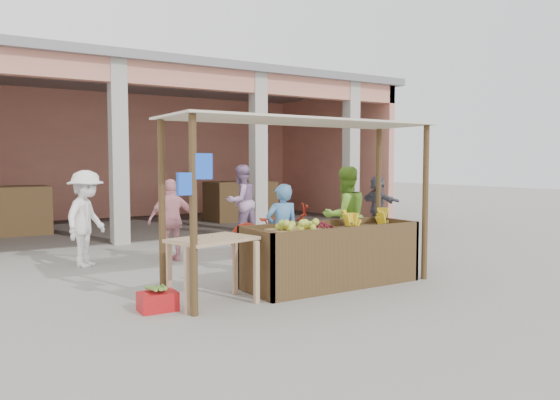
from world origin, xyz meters
TOP-DOWN VIEW (x-y plane):
  - ground at (0.00, 0.00)m, footprint 60.00×60.00m
  - market_building at (0.05, 8.93)m, footprint 14.40×6.40m
  - fruit_stall at (0.50, 0.00)m, footprint 2.60×0.95m
  - stall_awning at (-0.01, 0.06)m, footprint 4.09×1.35m
  - banana_heap at (1.14, -0.00)m, footprint 1.16×0.63m
  - melon_tray at (-0.14, -0.03)m, footprint 0.68×0.59m
  - berry_heap at (0.37, 0.04)m, footprint 0.46×0.37m
  - side_table at (-1.43, -0.05)m, footprint 1.18×0.94m
  - papaya_pile at (-1.43, -0.05)m, footprint 0.65×0.37m
  - red_crate at (-2.14, -0.01)m, footprint 0.45×0.33m
  - plantain_bundle at (-2.14, -0.01)m, footprint 0.36×0.25m
  - produce_sacks at (2.92, 5.36)m, footprint 1.03×0.77m
  - vendor_blue at (0.14, 0.78)m, footprint 0.65×0.52m
  - vendor_green at (1.58, 1.02)m, footprint 0.94×0.63m
  - motorcycle at (1.22, 2.60)m, footprint 1.44×2.08m
  - shopper_a at (-2.21, 3.36)m, footprint 1.18×1.25m
  - shopper_b at (-0.79, 3.05)m, footprint 0.95×0.53m
  - shopper_d at (5.71, 4.76)m, footprint 0.58×1.40m
  - shopper_f at (1.71, 5.10)m, footprint 1.02×0.73m

SIDE VIEW (x-z plane):
  - ground at x=0.00m, z-range 0.00..0.00m
  - red_crate at x=-2.14m, z-range 0.00..0.23m
  - plantain_bundle at x=-2.14m, z-range 0.23..0.30m
  - produce_sacks at x=2.92m, z-range 0.00..0.62m
  - fruit_stall at x=0.50m, z-range 0.00..0.80m
  - motorcycle at x=1.22m, z-range 0.00..1.03m
  - side_table at x=-1.43m, z-range 0.28..1.12m
  - shopper_d at x=5.71m, z-range 0.00..1.51m
  - vendor_blue at x=0.14m, z-range 0.00..1.56m
  - shopper_b at x=-0.79m, z-range 0.00..1.59m
  - berry_heap at x=0.37m, z-range 0.80..0.95m
  - melon_tray at x=-0.14m, z-range 0.79..0.98m
  - shopper_a at x=-2.21m, z-range 0.00..1.79m
  - banana_heap at x=1.14m, z-range 0.80..1.01m
  - vendor_green at x=1.58m, z-range 0.00..1.81m
  - papaya_pile at x=-1.43m, z-range 0.84..1.03m
  - shopper_f at x=1.71m, z-range 0.00..1.90m
  - stall_awning at x=-0.01m, z-range 0.78..3.17m
  - market_building at x=0.05m, z-range 0.60..4.80m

